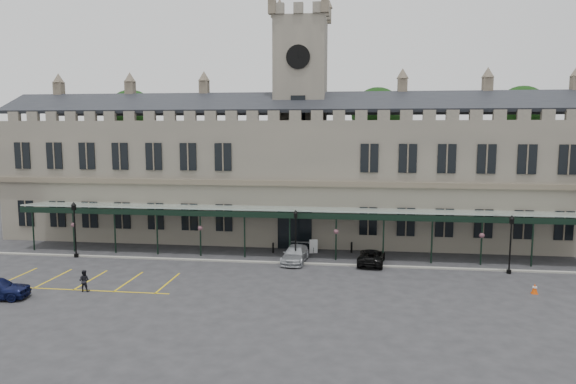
# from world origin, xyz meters

# --- Properties ---
(ground) EXTENTS (140.00, 140.00, 0.00)m
(ground) POSITION_xyz_m (0.00, 0.00, 0.00)
(ground) COLOR #28282B
(station_building) EXTENTS (60.00, 10.36, 17.30)m
(station_building) POSITION_xyz_m (0.00, 15.91, 6.47)
(station_building) COLOR #666055
(station_building) RESTS_ON ground
(clock_tower) EXTENTS (5.60, 5.60, 24.80)m
(clock_tower) POSITION_xyz_m (0.00, 16.00, 13.11)
(clock_tower) COLOR #666055
(clock_tower) RESTS_ON ground
(canopy) EXTENTS (50.00, 4.10, 4.30)m
(canopy) POSITION_xyz_m (0.00, 7.46, 2.40)
(canopy) COLOR #8C9E93
(canopy) RESTS_ON ground
(kerb) EXTENTS (60.00, 0.40, 0.12)m
(kerb) POSITION_xyz_m (0.00, 5.50, 0.06)
(kerb) COLOR gray
(kerb) RESTS_ON ground
(parking_markings) EXTENTS (16.00, 6.00, 0.01)m
(parking_markings) POSITION_xyz_m (-14.00, -1.50, 0.00)
(parking_markings) COLOR gold
(parking_markings) RESTS_ON ground
(tree_behind_left) EXTENTS (6.00, 6.00, 16.00)m
(tree_behind_left) POSITION_xyz_m (-22.00, 25.00, 12.81)
(tree_behind_left) COLOR #332314
(tree_behind_left) RESTS_ON ground
(tree_behind_mid) EXTENTS (6.00, 6.00, 16.00)m
(tree_behind_mid) POSITION_xyz_m (8.00, 25.00, 12.81)
(tree_behind_mid) COLOR #332314
(tree_behind_mid) RESTS_ON ground
(tree_behind_right) EXTENTS (6.00, 6.00, 16.00)m
(tree_behind_right) POSITION_xyz_m (24.00, 25.00, 12.81)
(tree_behind_right) COLOR #332314
(tree_behind_right) RESTS_ON ground
(lamp_post_left) EXTENTS (0.47, 0.47, 4.95)m
(lamp_post_left) POSITION_xyz_m (-18.72, 5.23, 2.93)
(lamp_post_left) COLOR black
(lamp_post_left) RESTS_ON ground
(lamp_post_mid) EXTENTS (0.44, 0.44, 4.60)m
(lamp_post_mid) POSITION_xyz_m (0.70, 5.55, 2.73)
(lamp_post_mid) COLOR black
(lamp_post_mid) RESTS_ON ground
(lamp_post_right) EXTENTS (0.44, 0.44, 4.65)m
(lamp_post_right) POSITION_xyz_m (17.58, 4.81, 2.76)
(lamp_post_right) COLOR black
(lamp_post_right) RESTS_ON ground
(traffic_cone) EXTENTS (0.45, 0.45, 0.71)m
(traffic_cone) POSITION_xyz_m (17.88, -0.09, 0.35)
(traffic_cone) COLOR #DD4406
(traffic_cone) RESTS_ON ground
(sign_board) EXTENTS (0.74, 0.21, 1.27)m
(sign_board) POSITION_xyz_m (1.89, 9.39, 0.62)
(sign_board) COLOR black
(sign_board) RESTS_ON ground
(bollard_left) EXTENTS (0.17, 0.17, 0.94)m
(bollard_left) POSITION_xyz_m (-1.76, 9.06, 0.47)
(bollard_left) COLOR black
(bollard_left) RESTS_ON ground
(bollard_right) EXTENTS (0.18, 0.18, 0.98)m
(bollard_right) POSITION_xyz_m (5.32, 10.03, 0.49)
(bollard_right) COLOR black
(bollard_right) RESTS_ON ground
(car_taxi) EXTENTS (2.23, 4.77, 1.35)m
(car_taxi) POSITION_xyz_m (0.60, 6.11, 0.67)
(car_taxi) COLOR #A2A5AA
(car_taxi) RESTS_ON ground
(car_van) EXTENTS (2.55, 4.68, 1.24)m
(car_van) POSITION_xyz_m (7.00, 6.32, 0.62)
(car_van) COLOR black
(car_van) RESTS_ON ground
(person_b) EXTENTS (0.79, 0.64, 1.52)m
(person_b) POSITION_xyz_m (-13.07, -3.59, 0.76)
(person_b) COLOR black
(person_b) RESTS_ON ground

